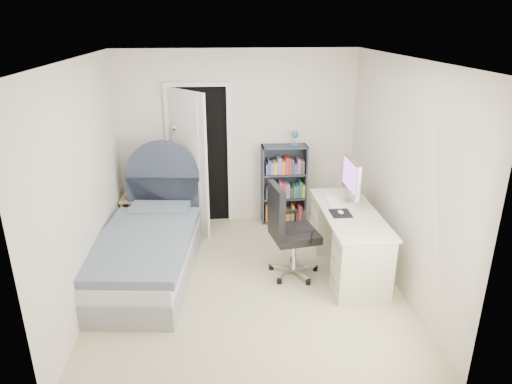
{
  "coord_description": "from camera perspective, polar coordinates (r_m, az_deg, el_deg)",
  "views": [
    {
      "loc": [
        -0.31,
        -4.61,
        2.86
      ],
      "look_at": [
        0.12,
        0.15,
        1.05
      ],
      "focal_mm": 32.0,
      "sensor_mm": 36.0,
      "label": 1
    }
  ],
  "objects": [
    {
      "name": "door",
      "position": [
        6.45,
        -7.94,
        4.16
      ],
      "size": [
        0.92,
        0.66,
        2.06
      ],
      "color": "black",
      "rests_on": "ground"
    },
    {
      "name": "bed",
      "position": [
        5.63,
        -13.27,
        -6.75
      ],
      "size": [
        1.27,
        2.31,
        1.36
      ],
      "color": "gray",
      "rests_on": "ground"
    },
    {
      "name": "floor_lamp",
      "position": [
        6.7,
        -10.05,
        0.88
      ],
      "size": [
        0.21,
        0.21,
        1.5
      ],
      "color": "silver",
      "rests_on": "ground"
    },
    {
      "name": "bookcase",
      "position": [
        6.76,
        3.55,
        0.61
      ],
      "size": [
        0.65,
        0.28,
        1.39
      ],
      "color": "#333D46",
      "rests_on": "ground"
    },
    {
      "name": "office_chair",
      "position": [
        5.26,
        3.92,
        -4.39
      ],
      "size": [
        0.61,
        0.63,
        1.14
      ],
      "color": "silver",
      "rests_on": "ground"
    },
    {
      "name": "desk",
      "position": [
        5.57,
        11.4,
        -5.62
      ],
      "size": [
        0.63,
        1.58,
        1.29
      ],
      "color": "beige",
      "rests_on": "ground"
    },
    {
      "name": "room_shell",
      "position": [
        4.89,
        -1.22,
        1.58
      ],
      "size": [
        3.5,
        3.7,
        2.6
      ],
      "color": "tan",
      "rests_on": "ground"
    },
    {
      "name": "nightstand",
      "position": [
        6.74,
        -14.83,
        -1.45
      ],
      "size": [
        0.4,
        0.4,
        0.59
      ],
      "color": "tan",
      "rests_on": "ground"
    }
  ]
}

